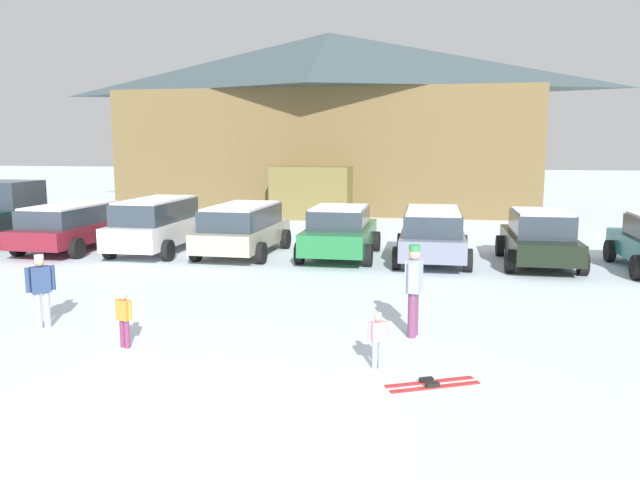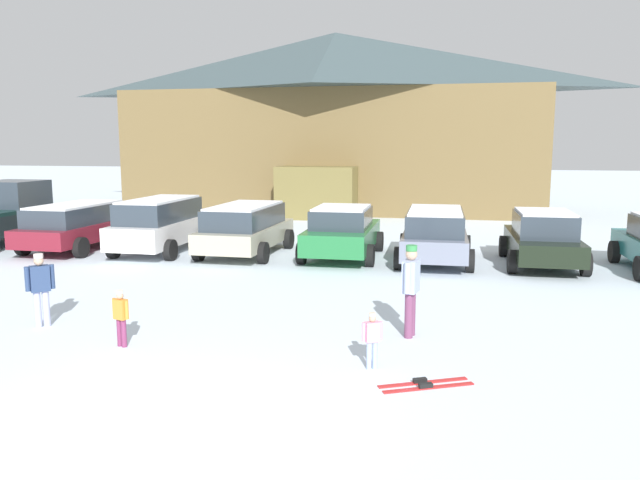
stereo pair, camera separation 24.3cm
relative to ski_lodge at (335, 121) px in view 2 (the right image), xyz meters
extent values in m
plane|color=silver|center=(2.73, -26.29, -4.62)|extent=(160.00, 160.00, 0.00)
cube|color=brown|center=(0.00, 0.05, -1.58)|extent=(20.76, 7.55, 6.07)
pyramid|color=#394A4E|center=(0.00, 0.05, 2.96)|extent=(21.36, 8.15, 3.02)
cube|color=olive|center=(0.01, -4.60, -3.42)|extent=(3.60, 1.81, 2.40)
cube|color=maroon|center=(-5.84, -14.53, -4.02)|extent=(1.91, 4.56, 0.56)
cube|color=#2D3842|center=(-5.84, -14.62, -3.45)|extent=(1.68, 3.47, 0.57)
cube|color=white|center=(-5.84, -14.62, -3.14)|extent=(1.56, 3.29, 0.06)
cylinder|color=black|center=(-6.83, -13.11, -4.30)|extent=(0.23, 0.64, 0.64)
cylinder|color=black|center=(-4.82, -13.13, -4.30)|extent=(0.23, 0.64, 0.64)
cylinder|color=black|center=(-6.86, -15.93, -4.30)|extent=(0.23, 0.64, 0.64)
cylinder|color=black|center=(-4.85, -15.95, -4.30)|extent=(0.23, 0.64, 0.64)
cube|color=white|center=(-2.93, -14.44, -3.95)|extent=(1.73, 4.38, 0.70)
cube|color=#2D3842|center=(-2.93, -14.53, -3.28)|extent=(1.52, 3.33, 0.65)
cube|color=white|center=(-2.93, -14.53, -2.92)|extent=(1.42, 3.17, 0.06)
cylinder|color=black|center=(-3.86, -13.09, -4.30)|extent=(0.22, 0.64, 0.64)
cylinder|color=black|center=(-2.01, -13.08, -4.30)|extent=(0.22, 0.64, 0.64)
cylinder|color=black|center=(-3.85, -15.80, -4.30)|extent=(0.22, 0.64, 0.64)
cylinder|color=black|center=(-2.00, -15.79, -4.30)|extent=(0.22, 0.64, 0.64)
cube|color=#ADA890|center=(-0.13, -14.31, -4.01)|extent=(1.94, 4.43, 0.58)
cube|color=#2D3842|center=(-0.14, -14.40, -3.41)|extent=(1.69, 3.37, 0.61)
cube|color=white|center=(-0.14, -14.40, -3.07)|extent=(1.58, 3.20, 0.06)
cylinder|color=black|center=(-1.11, -12.93, -4.30)|extent=(0.23, 0.64, 0.64)
cylinder|color=black|center=(0.89, -12.97, -4.30)|extent=(0.23, 0.64, 0.64)
cylinder|color=black|center=(-1.16, -15.66, -4.30)|extent=(0.23, 0.64, 0.64)
cylinder|color=black|center=(0.84, -15.69, -4.30)|extent=(0.23, 0.64, 0.64)
cube|color=#23733B|center=(2.91, -14.18, -3.98)|extent=(1.90, 4.23, 0.64)
cube|color=#2D3842|center=(2.92, -14.39, -3.38)|extent=(1.65, 2.21, 0.56)
cube|color=white|center=(2.92, -14.39, -3.07)|extent=(1.54, 2.10, 0.06)
cylinder|color=black|center=(1.90, -12.89, -4.30)|extent=(0.23, 0.64, 0.64)
cylinder|color=black|center=(3.89, -12.87, -4.30)|extent=(0.23, 0.64, 0.64)
cylinder|color=black|center=(1.94, -15.50, -4.30)|extent=(0.23, 0.64, 0.64)
cylinder|color=black|center=(3.92, -15.47, -4.30)|extent=(0.23, 0.64, 0.64)
cube|color=slate|center=(5.68, -14.41, -4.00)|extent=(1.86, 4.26, 0.59)
cube|color=#2D3842|center=(5.68, -14.50, -3.41)|extent=(1.63, 3.24, 0.59)
cube|color=white|center=(5.68, -14.50, -3.08)|extent=(1.52, 3.08, 0.06)
cylinder|color=black|center=(4.69, -13.12, -4.30)|extent=(0.23, 0.64, 0.64)
cylinder|color=black|center=(6.62, -13.09, -4.30)|extent=(0.23, 0.64, 0.64)
cylinder|color=black|center=(4.74, -15.74, -4.30)|extent=(0.23, 0.64, 0.64)
cylinder|color=black|center=(6.67, -15.71, -4.30)|extent=(0.23, 0.64, 0.64)
cube|color=black|center=(8.68, -14.28, -4.01)|extent=(1.78, 4.25, 0.57)
cube|color=#2D3842|center=(8.68, -14.50, -3.41)|extent=(1.54, 2.22, 0.64)
cube|color=white|center=(8.68, -14.50, -3.06)|extent=(1.44, 2.10, 0.06)
cylinder|color=black|center=(7.73, -12.99, -4.30)|extent=(0.23, 0.64, 0.64)
cylinder|color=black|center=(9.59, -12.96, -4.30)|extent=(0.23, 0.64, 0.64)
cylinder|color=black|center=(7.76, -15.61, -4.30)|extent=(0.23, 0.64, 0.64)
cylinder|color=black|center=(9.62, -15.58, -4.30)|extent=(0.23, 0.64, 0.64)
cylinder|color=black|center=(10.82, -13.37, -4.30)|extent=(0.23, 0.64, 0.64)
cube|color=#2D3842|center=(-9.04, -13.44, -2.99)|extent=(1.89, 1.84, 1.05)
cylinder|color=black|center=(-10.13, -12.86, -4.22)|extent=(0.27, 0.80, 0.80)
cylinder|color=black|center=(-7.93, -12.89, -4.22)|extent=(0.27, 0.80, 0.80)
cylinder|color=#97ADD5|center=(4.96, -23.53, -4.40)|extent=(0.08, 0.08, 0.44)
cylinder|color=#97ADD5|center=(5.05, -23.49, -4.40)|extent=(0.08, 0.08, 0.44)
cube|color=pink|center=(5.01, -23.51, -4.02)|extent=(0.25, 0.21, 0.31)
cylinder|color=pink|center=(4.88, -23.57, -4.02)|extent=(0.06, 0.06, 0.29)
cylinder|color=pink|center=(5.13, -23.45, -4.02)|extent=(0.06, 0.06, 0.29)
sphere|color=tan|center=(5.01, -23.51, -3.81)|extent=(0.11, 0.11, 0.11)
cylinder|color=beige|center=(5.01, -23.51, -3.75)|extent=(0.11, 0.11, 0.05)
cylinder|color=#743B5E|center=(5.48, -21.64, -4.21)|extent=(0.15, 0.15, 0.82)
cylinder|color=#743B5E|center=(5.45, -21.82, -4.21)|extent=(0.15, 0.15, 0.82)
cube|color=#A4B4DB|center=(5.46, -21.73, -3.51)|extent=(0.31, 0.44, 0.58)
cylinder|color=#A4B4DB|center=(5.51, -21.48, -3.49)|extent=(0.11, 0.11, 0.55)
cylinder|color=#A4B4DB|center=(5.42, -21.98, -3.49)|extent=(0.11, 0.11, 0.55)
sphere|color=tan|center=(5.46, -21.73, -3.11)|extent=(0.21, 0.21, 0.21)
cylinder|color=#368E49|center=(5.46, -21.73, -3.00)|extent=(0.20, 0.20, 0.10)
cylinder|color=#7E315A|center=(0.73, -23.34, -4.37)|extent=(0.09, 0.09, 0.49)
cylinder|color=#7E315A|center=(0.62, -23.31, -4.37)|extent=(0.09, 0.09, 0.49)
cube|color=orange|center=(0.67, -23.32, -3.96)|extent=(0.27, 0.21, 0.34)
cylinder|color=orange|center=(0.82, -23.37, -3.95)|extent=(0.07, 0.07, 0.33)
cylinder|color=orange|center=(0.53, -23.27, -3.95)|extent=(0.07, 0.07, 0.33)
sphere|color=tan|center=(0.67, -23.32, -3.72)|extent=(0.12, 0.12, 0.12)
cylinder|color=beige|center=(0.67, -23.32, -3.66)|extent=(0.12, 0.12, 0.06)
cylinder|color=#A6ABD5|center=(-1.46, -22.62, -4.27)|extent=(0.13, 0.13, 0.69)
cylinder|color=#A6ABD5|center=(-1.35, -22.52, -4.27)|extent=(0.13, 0.13, 0.69)
cube|color=navy|center=(-1.40, -22.57, -3.68)|extent=(0.38, 0.38, 0.49)
cylinder|color=navy|center=(-1.56, -22.72, -3.67)|extent=(0.09, 0.09, 0.46)
cylinder|color=navy|center=(-1.25, -22.42, -3.67)|extent=(0.09, 0.09, 0.46)
sphere|color=tan|center=(-1.40, -22.57, -3.35)|extent=(0.18, 0.18, 0.18)
cylinder|color=beige|center=(-1.40, -22.57, -3.25)|extent=(0.17, 0.17, 0.08)
cube|color=red|center=(5.81, -23.94, -4.61)|extent=(1.28, 0.69, 0.02)
cube|color=black|center=(5.76, -23.96, -4.57)|extent=(0.22, 0.16, 0.06)
cube|color=red|center=(5.90, -24.12, -4.61)|extent=(1.28, 0.69, 0.02)
cube|color=black|center=(5.85, -24.14, -4.57)|extent=(0.22, 0.16, 0.06)
camera|label=1|loc=(5.90, -32.73, -1.17)|focal=35.00mm
camera|label=2|loc=(6.13, -32.68, -1.17)|focal=35.00mm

